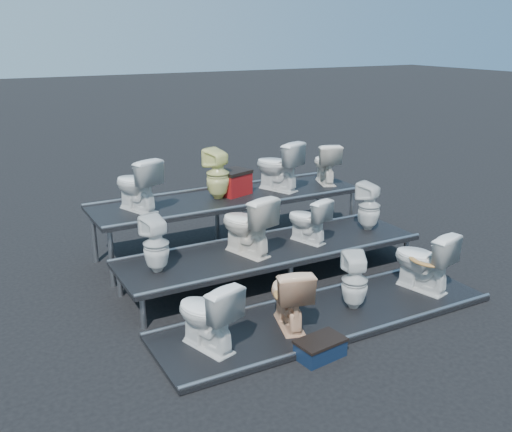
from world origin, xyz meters
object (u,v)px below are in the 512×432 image
step_stool (320,350)px  toilet_5 (247,224)px  toilet_3 (423,260)px  toilet_8 (136,184)px  toilet_4 (156,244)px  red_crate (234,184)px  toilet_1 (289,295)px  toilet_10 (278,166)px  toilet_9 (218,174)px  toilet_0 (206,314)px  toilet_11 (326,163)px  toilet_6 (308,220)px  toilet_7 (369,206)px  toilet_2 (355,281)px

step_stool → toilet_5: bearing=78.1°
toilet_3 → toilet_5: 2.32m
step_stool → toilet_8: bearing=98.1°
toilet_4 → red_crate: (1.74, 1.40, 0.21)m
toilet_5 → toilet_1: bearing=67.3°
toilet_3 → toilet_5: (-1.88, 1.30, 0.40)m
toilet_1 → toilet_10: (1.38, 2.60, 0.82)m
toilet_9 → toilet_8: bearing=-19.3°
red_crate → step_stool: bearing=-119.7°
toilet_0 → step_stool: (1.00, -0.66, -0.36)m
toilet_10 → red_crate: toilet_10 is taller
toilet_1 → toilet_9: toilet_9 is taller
toilet_3 → toilet_9: (-1.68, 2.60, 0.78)m
toilet_9 → toilet_11: bearing=160.7°
toilet_9 → step_stool: bearing=64.5°
toilet_8 → toilet_10: (2.29, 0.00, 0.02)m
toilet_10 → red_crate: (-0.73, 0.10, -0.23)m
toilet_3 → step_stool: toilet_3 is taller
toilet_6 → toilet_10: toilet_10 is taller
toilet_7 → red_crate: bearing=-61.7°
toilet_0 → toilet_2: size_ratio=1.11×
toilet_4 → toilet_6: (2.19, 0.00, -0.03)m
toilet_7 → toilet_10: 1.59m
toilet_7 → toilet_10: toilet_10 is taller
toilet_7 → toilet_3: bearing=63.9°
toilet_5 → toilet_8: bearing=-67.4°
toilet_9 → step_stool: (-0.35, -3.26, -1.15)m
toilet_0 → toilet_9: (1.35, 2.60, 0.79)m
toilet_6 → toilet_11: toilet_11 is taller
toilet_6 → toilet_7: bearing=162.3°
toilet_1 → red_crate: (0.65, 2.70, 0.59)m
toilet_5 → toilet_2: bearing=104.7°
toilet_1 → toilet_8: (-0.91, 2.60, 0.81)m
toilet_2 → toilet_8: (-1.83, 2.60, 0.83)m
toilet_7 → toilet_8: bearing=-42.1°
toilet_5 → toilet_10: size_ratio=1.03×
toilet_1 → step_stool: (-0.01, -0.66, -0.34)m
toilet_2 → toilet_4: 2.44m
toilet_2 → red_crate: bearing=-61.8°
toilet_4 → red_crate: red_crate is taller
toilet_10 → toilet_11: size_ratio=1.17×
toilet_1 → step_stool: toilet_1 is taller
toilet_8 → red_crate: size_ratio=1.65×
toilet_7 → toilet_8: size_ratio=0.94×
toilet_7 → toilet_9: bearing=-54.5°
toilet_4 → toilet_10: bearing=-162.1°
red_crate → toilet_3: bearing=-81.6°
toilet_4 → toilet_2: bearing=137.4°
toilet_5 → red_crate: bearing=-126.3°
toilet_2 → toilet_6: 1.36m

